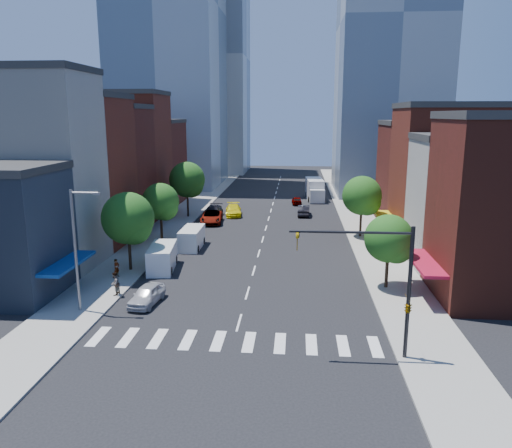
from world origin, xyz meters
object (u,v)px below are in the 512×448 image
(pedestrian_near, at_px, (117,268))
(traffic_car_far, at_px, (297,201))
(parked_car_third, at_px, (212,217))
(cargo_van_far, at_px, (192,238))
(parked_car_front, at_px, (147,295))
(parked_car_second, at_px, (163,252))
(taxi, at_px, (233,210))
(pedestrian_far, at_px, (115,284))
(parked_car_rear, at_px, (213,211))
(traffic_car_oncoming, at_px, (304,210))
(cargo_van_near, at_px, (162,258))
(box_truck, at_px, (315,190))

(pedestrian_near, bearing_deg, traffic_car_far, 1.90)
(parked_car_third, height_order, cargo_van_far, cargo_van_far)
(parked_car_front, xyz_separation_m, parked_car_second, (-2.00, 12.24, 0.00))
(parked_car_front, xyz_separation_m, taxi, (2.28, 34.87, 0.05))
(taxi, distance_m, pedestrian_far, 33.93)
(parked_car_rear, bearing_deg, traffic_car_oncoming, 10.74)
(traffic_car_oncoming, bearing_deg, parked_car_second, 59.93)
(cargo_van_near, height_order, pedestrian_near, cargo_van_near)
(parked_car_front, xyz_separation_m, cargo_van_near, (-1.12, 8.64, 0.41))
(traffic_car_oncoming, xyz_separation_m, pedestrian_near, (-16.91, -29.90, 0.20))
(parked_car_second, relative_size, parked_car_rear, 0.82)
(parked_car_front, bearing_deg, cargo_van_near, 104.12)
(parked_car_second, relative_size, cargo_van_far, 0.86)
(parked_car_front, xyz_separation_m, parked_car_rear, (-0.50, 33.57, 0.06))
(cargo_van_near, xyz_separation_m, pedestrian_far, (-1.88, -7.29, -0.05))
(parked_car_second, xyz_separation_m, parked_car_third, (2.00, 17.28, 0.08))
(traffic_car_far, bearing_deg, parked_car_front, 72.39)
(parked_car_second, xyz_separation_m, box_truck, (16.45, 37.54, 0.91))
(cargo_van_near, bearing_deg, pedestrian_far, -111.23)
(parked_car_front, distance_m, traffic_car_far, 46.20)
(cargo_van_near, xyz_separation_m, taxi, (3.40, 26.23, -0.36))
(parked_car_front, relative_size, traffic_car_oncoming, 0.93)
(pedestrian_far, bearing_deg, pedestrian_near, -153.06)
(parked_car_front, distance_m, parked_car_rear, 33.58)
(parked_car_third, bearing_deg, parked_car_rear, 91.60)
(parked_car_rear, relative_size, traffic_car_oncoming, 1.17)
(parked_car_third, bearing_deg, parked_car_front, -95.41)
(box_truck, xyz_separation_m, pedestrian_far, (-17.45, -48.44, -0.55))
(cargo_van_near, height_order, traffic_car_far, cargo_van_near)
(parked_car_front, relative_size, parked_car_third, 0.73)
(traffic_car_far, bearing_deg, cargo_van_near, 67.56)
(taxi, relative_size, traffic_car_far, 1.44)
(traffic_car_far, distance_m, box_truck, 5.96)
(parked_car_third, bearing_deg, pedestrian_far, -101.49)
(cargo_van_near, relative_size, taxi, 1.05)
(parked_car_front, height_order, traffic_car_far, parked_car_front)
(cargo_van_near, xyz_separation_m, box_truck, (15.58, 41.15, 0.50))
(parked_car_second, distance_m, parked_car_rear, 21.38)
(parked_car_rear, height_order, box_truck, box_truck)
(parked_car_front, xyz_separation_m, pedestrian_near, (-4.49, 5.80, 0.23))
(traffic_car_far, bearing_deg, pedestrian_near, 64.50)
(parked_car_third, distance_m, traffic_car_oncoming, 13.87)
(box_truck, bearing_deg, pedestrian_near, -117.38)
(cargo_van_far, xyz_separation_m, taxi, (2.28, 18.30, -0.31))
(cargo_van_far, relative_size, taxi, 0.97)
(cargo_van_near, height_order, traffic_car_oncoming, cargo_van_near)
(traffic_car_far, relative_size, pedestrian_near, 2.29)
(pedestrian_near, bearing_deg, cargo_van_near, -25.74)
(cargo_van_near, height_order, pedestrian_far, cargo_van_near)
(parked_car_third, bearing_deg, taxi, 61.50)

